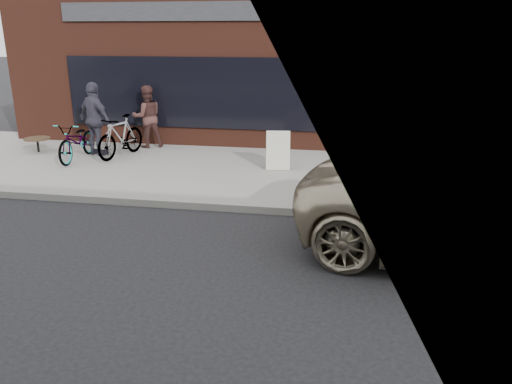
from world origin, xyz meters
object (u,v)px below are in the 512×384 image
Objects in this scene: bicycle_rear at (121,136)px; cafe_patron_left at (147,117)px; minivan at (503,210)px; bicycle_front at (77,141)px; motorcycle at (389,216)px; sandwich_sign at (278,150)px; cafe_table at (37,139)px; cafe_patron_right at (95,119)px.

cafe_patron_left is (0.27, 1.25, 0.33)m from bicycle_rear.
minivan is at bearing 110.91° from cafe_patron_left.
bicycle_front is at bearing 22.72° from cafe_patron_left.
motorcycle reaches higher than sandwich_sign.
minivan is 11.85m from cafe_table.
minivan is 10.00m from cafe_patron_left.
bicycle_rear is (-8.27, 4.75, -0.14)m from minivan.
motorcycle is 8.18m from bicycle_rear.
cafe_patron_left is at bearing -104.33° from cafe_patron_right.
motorcycle reaches higher than bicycle_front.
cafe_patron_left is at bearing 150.63° from sandwich_sign.
bicycle_rear reaches higher than cafe_table.
bicycle_front is 1.69m from cafe_table.
minivan reaches higher than cafe_table.
cafe_patron_right is (-1.00, -1.17, 0.09)m from cafe_patron_left.
cafe_table is at bearing -167.99° from bicycle_rear.
motorcycle is 8.83m from cafe_patron_right.
cafe_patron_left is 0.90× the size of cafe_patron_right.
bicycle_rear is at bearing 137.12° from motorcycle.
cafe_table is (-9.16, 4.89, -0.13)m from motorcycle.
bicycle_front is 5.27m from sandwich_sign.
cafe_patron_right is (-7.35, 4.87, 0.49)m from motorcycle.
bicycle_rear reaches higher than bicycle_front.
cafe_patron_left is 1.54m from cafe_patron_right.
cafe_patron_left is (-4.03, 1.67, 0.42)m from sandwich_sign.
sandwich_sign is at bearing -159.46° from cafe_patron_right.
bicycle_front is at bearing 143.64° from motorcycle.
cafe_patron_right is at bearing 17.28° from cafe_patron_left.
minivan is (1.65, 0.04, 0.20)m from motorcycle.
motorcycle is 10.38m from cafe_table.
minivan is 3.41× the size of cafe_patron_left.
motorcycle is at bearing 172.62° from cafe_patron_right.
cafe_patron_left reaches higher than minivan.
cafe_table is (-1.57, 0.61, -0.13)m from bicycle_front.
sandwich_sign is 4.38m from cafe_patron_left.
cafe_patron_left reaches higher than bicycle_rear.
sandwich_sign is (-3.97, 4.33, -0.23)m from minivan.
bicycle_rear is 1.04× the size of cafe_patron_left.
bicycle_rear is at bearing 25.82° from bicycle_front.
bicycle_front is (-7.59, 4.28, 0.01)m from motorcycle.
cafe_table is 1.91m from cafe_patron_right.
bicycle_front is at bearing 94.21° from cafe_patron_right.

